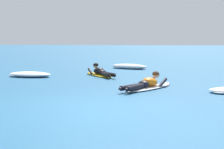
# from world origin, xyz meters

# --- Properties ---
(ground_plane) EXTENTS (120.00, 120.00, 0.00)m
(ground_plane) POSITION_xyz_m (0.00, 10.00, 0.00)
(ground_plane) COLOR #235B84
(surfer_near) EXTENTS (1.62, 2.54, 0.54)m
(surfer_near) POSITION_xyz_m (1.15, 3.31, 0.13)
(surfer_near) COLOR silver
(surfer_near) RESTS_ON ground
(surfer_far) EXTENTS (1.68, 2.38, 0.53)m
(surfer_far) POSITION_xyz_m (-0.92, 6.79, 0.14)
(surfer_far) COLOR yellow
(surfer_far) RESTS_ON ground
(whitewater_mid_left) EXTENTS (1.76, 1.04, 0.21)m
(whitewater_mid_left) POSITION_xyz_m (-3.55, 6.05, 0.10)
(whitewater_mid_left) COLOR white
(whitewater_mid_left) RESTS_ON ground
(whitewater_mid_right) EXTENTS (2.02, 1.38, 0.25)m
(whitewater_mid_right) POSITION_xyz_m (-0.13, 10.37, 0.12)
(whitewater_mid_right) COLOR white
(whitewater_mid_right) RESTS_ON ground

